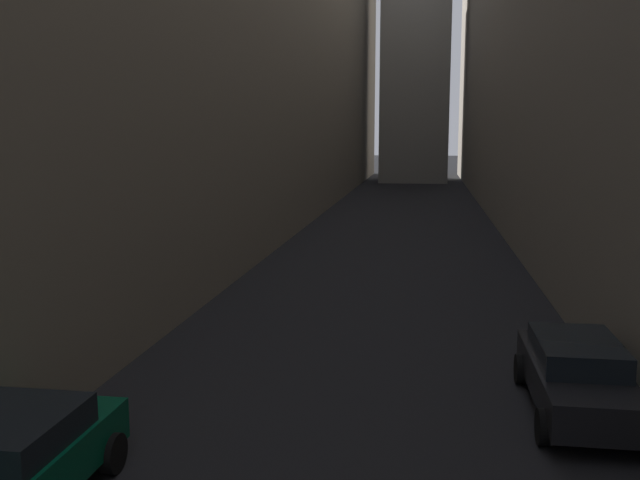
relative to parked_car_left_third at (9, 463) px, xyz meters
The scene contains 4 objects.
ground_plane 30.04m from the parked_car_left_third, 81.57° to the left, with size 264.00×264.00×0.00m, color black.
building_block_left 34.47m from the parked_car_left_third, 104.62° to the left, with size 14.34×108.00×23.01m, color #756B5B.
parked_car_left_third is the anchor object (origin of this frame).
parked_car_right_far 10.15m from the parked_car_left_third, 29.89° to the left, with size 1.89×4.56×1.49m.
Camera 1 is at (1.41, 9.67, 5.46)m, focal length 39.29 mm.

